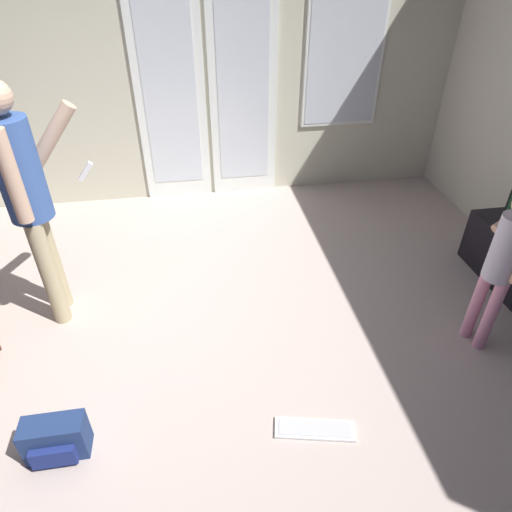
{
  "coord_description": "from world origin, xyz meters",
  "views": [
    {
      "loc": [
        0.44,
        -2.1,
        2.22
      ],
      "look_at": [
        0.77,
        -0.05,
        0.76
      ],
      "focal_mm": 31.17,
      "sensor_mm": 36.0,
      "label": 1
    }
  ],
  "objects_px": {
    "person_adult": "(27,191)",
    "loose_keyboard": "(315,429)",
    "backpack": "(56,439)",
    "person_child": "(504,260)"
  },
  "relations": [
    {
      "from": "person_adult",
      "to": "loose_keyboard",
      "type": "distance_m",
      "value": 2.21
    },
    {
      "from": "person_adult",
      "to": "backpack",
      "type": "height_order",
      "value": "person_adult"
    },
    {
      "from": "person_adult",
      "to": "backpack",
      "type": "distance_m",
      "value": 1.46
    },
    {
      "from": "person_adult",
      "to": "backpack",
      "type": "bearing_deg",
      "value": -81.31
    },
    {
      "from": "backpack",
      "to": "loose_keyboard",
      "type": "height_order",
      "value": "backpack"
    },
    {
      "from": "person_adult",
      "to": "loose_keyboard",
      "type": "xyz_separation_m",
      "value": [
        1.54,
        -1.25,
        -0.97
      ]
    },
    {
      "from": "person_child",
      "to": "loose_keyboard",
      "type": "xyz_separation_m",
      "value": [
        -1.25,
        -0.5,
        -0.66
      ]
    },
    {
      "from": "backpack",
      "to": "person_child",
      "type": "bearing_deg",
      "value": 8.85
    },
    {
      "from": "person_adult",
      "to": "person_child",
      "type": "height_order",
      "value": "person_adult"
    },
    {
      "from": "person_child",
      "to": "backpack",
      "type": "bearing_deg",
      "value": -171.15
    }
  ]
}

